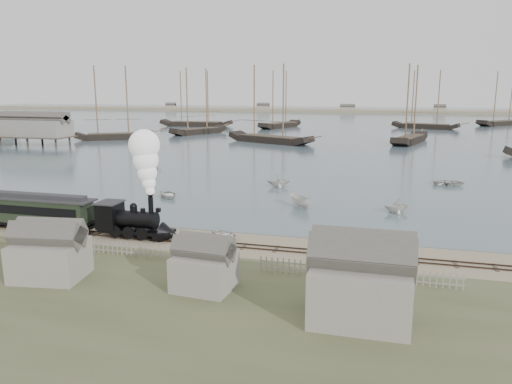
# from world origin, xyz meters

# --- Properties ---
(ground) EXTENTS (600.00, 600.00, 0.00)m
(ground) POSITION_xyz_m (0.00, 0.00, 0.00)
(ground) COLOR gray
(ground) RESTS_ON ground
(harbor_water) EXTENTS (600.00, 336.00, 0.06)m
(harbor_water) POSITION_xyz_m (0.00, 170.00, 0.03)
(harbor_water) COLOR #455863
(harbor_water) RESTS_ON ground
(rail_track) EXTENTS (120.00, 1.80, 0.16)m
(rail_track) POSITION_xyz_m (0.00, -2.00, 0.04)
(rail_track) COLOR #33251C
(rail_track) RESTS_ON ground
(picket_fence_west) EXTENTS (19.00, 0.10, 1.20)m
(picket_fence_west) POSITION_xyz_m (-6.50, -7.00, 0.00)
(picket_fence_west) COLOR gray
(picket_fence_west) RESTS_ON ground
(picket_fence_east) EXTENTS (15.00, 0.10, 1.20)m
(picket_fence_east) POSITION_xyz_m (12.50, -7.50, 0.00)
(picket_fence_east) COLOR gray
(picket_fence_east) RESTS_ON ground
(shed_left) EXTENTS (5.00, 4.00, 4.10)m
(shed_left) POSITION_xyz_m (-10.00, -13.00, 0.00)
(shed_left) COLOR gray
(shed_left) RESTS_ON ground
(shed_mid) EXTENTS (4.00, 3.50, 3.60)m
(shed_mid) POSITION_xyz_m (2.00, -12.00, 0.00)
(shed_mid) COLOR gray
(shed_mid) RESTS_ON ground
(shed_right) EXTENTS (6.00, 5.00, 5.10)m
(shed_right) POSITION_xyz_m (13.00, -14.00, 0.00)
(shed_right) COLOR gray
(shed_right) RESTS_ON ground
(far_spit) EXTENTS (500.00, 20.00, 1.80)m
(far_spit) POSITION_xyz_m (0.00, 250.00, 0.00)
(far_spit) COLOR tan
(far_spit) RESTS_ON ground
(locomotive) EXTENTS (8.02, 3.00, 10.00)m
(locomotive) POSITION_xyz_m (-7.90, -2.00, 4.60)
(locomotive) COLOR black
(locomotive) RESTS_ON ground
(passenger_coach) EXTENTS (13.21, 2.55, 3.21)m
(passenger_coach) POSITION_xyz_m (-20.11, -2.00, 2.04)
(passenger_coach) COLOR black
(passenger_coach) RESTS_ON ground
(beached_dinghy) EXTENTS (3.81, 4.04, 0.68)m
(beached_dinghy) POSITION_xyz_m (-0.46, -0.01, 0.34)
(beached_dinghy) COLOR silver
(beached_dinghy) RESTS_ON ground
(rowboat_0) EXTENTS (4.66, 4.59, 0.79)m
(rowboat_0) POSITION_xyz_m (-13.36, 15.03, 0.46)
(rowboat_0) COLOR silver
(rowboat_0) RESTS_ON harbor_water
(rowboat_1) EXTENTS (3.58, 3.89, 1.72)m
(rowboat_1) POSITION_xyz_m (-0.95, 25.72, 0.92)
(rowboat_1) COLOR silver
(rowboat_1) RESTS_ON harbor_water
(rowboat_2) EXTENTS (3.81, 3.70, 1.49)m
(rowboat_2) POSITION_xyz_m (4.23, 14.09, 0.81)
(rowboat_2) COLOR silver
(rowboat_2) RESTS_ON harbor_water
(rowboat_3) EXTENTS (3.34, 4.54, 0.91)m
(rowboat_3) POSITION_xyz_m (22.98, 33.28, 0.52)
(rowboat_3) COLOR silver
(rowboat_3) RESTS_ON harbor_water
(rowboat_4) EXTENTS (3.67, 3.85, 1.58)m
(rowboat_4) POSITION_xyz_m (15.43, 14.48, 0.85)
(rowboat_4) COLOR silver
(rowboat_4) RESTS_ON harbor_water
(rowboat_6) EXTENTS (4.74, 4.83, 0.82)m
(rowboat_6) POSITION_xyz_m (-25.38, 34.31, 0.47)
(rowboat_6) COLOR silver
(rowboat_6) RESTS_ON harbor_water
(schooner_0) EXTENTS (20.71, 14.63, 20.00)m
(schooner_0) POSITION_xyz_m (-58.66, 78.98, 10.06)
(schooner_0) COLOR black
(schooner_0) RESTS_ON harbor_water
(schooner_1) EXTENTS (13.38, 20.06, 20.00)m
(schooner_1) POSITION_xyz_m (-42.73, 100.77, 10.06)
(schooner_1) COLOR black
(schooner_1) RESTS_ON harbor_water
(schooner_2) EXTENTS (25.02, 15.94, 20.00)m
(schooner_2) POSITION_xyz_m (-15.85, 82.56, 10.06)
(schooner_2) COLOR black
(schooner_2) RESTS_ON harbor_water
(schooner_3) EXTENTS (10.80, 22.25, 20.00)m
(schooner_3) POSITION_xyz_m (19.31, 91.27, 10.06)
(schooner_3) COLOR black
(schooner_3) RESTS_ON harbor_water
(schooner_6) EXTENTS (27.03, 7.69, 20.00)m
(schooner_6) POSITION_xyz_m (-54.87, 129.32, 10.06)
(schooner_6) COLOR black
(schooner_6) RESTS_ON harbor_water
(schooner_7) EXTENTS (12.47, 22.01, 20.00)m
(schooner_7) POSITION_xyz_m (-23.70, 131.05, 10.06)
(schooner_7) COLOR black
(schooner_7) RESTS_ON harbor_water
(schooner_8) EXTENTS (22.94, 11.73, 20.00)m
(schooner_8) POSITION_xyz_m (25.90, 139.68, 10.06)
(schooner_8) COLOR black
(schooner_8) RESTS_ON harbor_water
(schooner_9) EXTENTS (21.33, 21.24, 20.00)m
(schooner_9) POSITION_xyz_m (55.01, 164.22, 10.06)
(schooner_9) COLOR black
(schooner_9) RESTS_ON harbor_water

